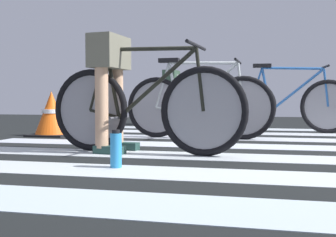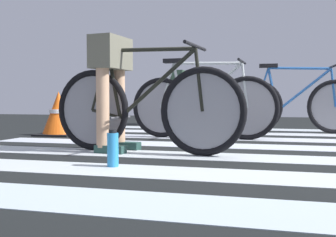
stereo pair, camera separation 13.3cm
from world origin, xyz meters
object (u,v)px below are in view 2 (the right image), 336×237
Objects in this scene: bicycle_2_of_4 at (202,105)px; water_bottle at (113,149)px; bicycle_1_of_4 at (144,107)px; bicycle_3_of_4 at (295,105)px; traffic_cone at (59,114)px; cyclist_4_of_4 at (180,90)px; bicycle_4_of_4 at (197,103)px; cyclist_1_of_4 at (111,78)px.

water_bottle is at bearing -92.78° from bicycle_2_of_4.
bicycle_3_of_4 is at bearing 67.99° from bicycle_1_of_4.
bicycle_2_of_4 is 3.13× the size of traffic_cone.
bicycle_3_of_4 is 1.79× the size of cyclist_4_of_4.
cyclist_1_of_4 is at bearing -87.94° from bicycle_4_of_4.
traffic_cone is (-1.83, -0.03, -0.12)m from bicycle_2_of_4.
bicycle_1_of_4 is 3.82m from cyclist_4_of_4.
cyclist_1_of_4 is 1.47m from bicycle_2_of_4.
bicycle_2_of_4 is at bearing 86.36° from bicycle_1_of_4.
cyclist_1_of_4 is 1.79× the size of traffic_cone.
cyclist_1_of_4 reaches higher than bicycle_2_of_4.
water_bottle is at bearing -81.34° from bicycle_1_of_4.
traffic_cone is at bearing -175.27° from bicycle_2_of_4.
bicycle_3_of_4 is 3.13× the size of traffic_cone.
water_bottle is (0.02, -0.73, -0.26)m from bicycle_1_of_4.
cyclist_4_of_4 reaches higher than bicycle_4_of_4.
bicycle_2_of_4 is at bearing 73.97° from cyclist_1_of_4.
bicycle_4_of_4 is at bearing 135.73° from bicycle_3_of_4.
traffic_cone reaches higher than water_bottle.
bicycle_4_of_4 is at bearing 105.78° from bicycle_2_of_4.
bicycle_1_of_4 is at bearing 91.59° from water_bottle.
bicycle_4_of_4 is at bearing 93.49° from water_bottle.
bicycle_1_of_4 is at bearing -40.31° from traffic_cone.
traffic_cone is (-2.90, -1.06, -0.12)m from bicycle_3_of_4.
cyclist_4_of_4 is at bearing 105.56° from bicycle_1_of_4.
bicycle_1_of_4 is 1.79× the size of cyclist_4_of_4.
bicycle_4_of_4 is at bearing 100.93° from bicycle_1_of_4.
water_bottle is 0.46× the size of traffic_cone.
bicycle_3_of_4 is (1.33, 2.39, 0.00)m from bicycle_1_of_4.
bicycle_3_of_4 is 3.40m from water_bottle.
bicycle_3_of_4 is at bearing 20.05° from traffic_cone.
bicycle_1_of_4 is at bearing -122.60° from bicycle_3_of_4.
bicycle_2_of_4 is 1.00× the size of bicycle_3_of_4.
traffic_cone is at bearing -115.63° from bicycle_4_of_4.
bicycle_4_of_4 is 0.39m from cyclist_4_of_4.
bicycle_2_of_4 is 1.79× the size of cyclist_4_of_4.
bicycle_2_of_4 and bicycle_3_of_4 have the same top height.
bicycle_2_of_4 is 2.13m from water_bottle.
bicycle_2_of_4 is at bearing 83.52° from water_bottle.
bicycle_1_of_4 is at bearing -78.60° from cyclist_4_of_4.
bicycle_4_of_4 is (-1.58, 1.36, 0.00)m from bicycle_3_of_4.
cyclist_4_of_4 reaches higher than traffic_cone.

